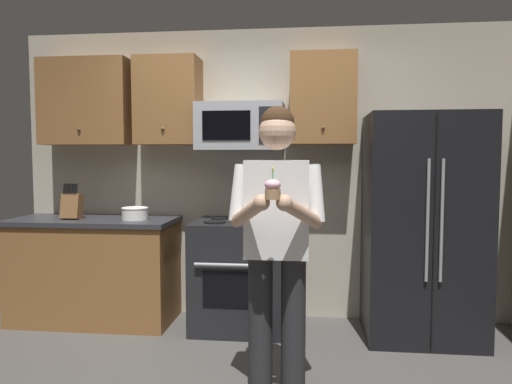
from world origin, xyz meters
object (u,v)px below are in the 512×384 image
object	(u,v)px
microwave	(241,127)
person	(277,235)
cupcake	(273,189)
refrigerator	(422,227)
bowl_large_white	(135,213)
knife_block	(72,206)
oven_range	(239,274)

from	to	relation	value
microwave	person	xyz separation A→B (m)	(0.40, -1.28, -0.72)
microwave	cupcake	xyz separation A→B (m)	(0.40, -1.61, -0.43)
microwave	refrigerator	size ratio (longest dim) A/B	0.41
bowl_large_white	refrigerator	bearing A→B (deg)	-0.77
knife_block	cupcake	world-z (taller)	cupcake
bowl_large_white	cupcake	bearing A→B (deg)	-48.39
microwave	cupcake	bearing A→B (deg)	-75.86
knife_block	cupcake	bearing A→B (deg)	-37.85
person	refrigerator	bearing A→B (deg)	45.58
oven_range	bowl_large_white	world-z (taller)	bowl_large_white
refrigerator	person	xyz separation A→B (m)	(-1.10, -1.12, 0.10)
bowl_large_white	person	world-z (taller)	person
knife_block	bowl_large_white	bearing A→B (deg)	2.32
bowl_large_white	person	size ratio (longest dim) A/B	0.13
microwave	knife_block	bearing A→B (deg)	-174.21
refrigerator	cupcake	world-z (taller)	refrigerator
microwave	person	world-z (taller)	microwave
refrigerator	person	size ratio (longest dim) A/B	1.02
person	cupcake	size ratio (longest dim) A/B	10.13
person	cupcake	world-z (taller)	person
refrigerator	bowl_large_white	xyz separation A→B (m)	(-2.41, 0.03, 0.08)
oven_range	person	xyz separation A→B (m)	(0.40, -1.16, 0.53)
knife_block	bowl_large_white	size ratio (longest dim) A/B	1.39
oven_range	knife_block	size ratio (longest dim) A/B	2.91
knife_block	bowl_large_white	xyz separation A→B (m)	(0.56, 0.02, -0.06)
microwave	bowl_large_white	distance (m)	1.18
oven_range	microwave	xyz separation A→B (m)	(0.00, 0.12, 1.26)
person	cupcake	distance (m)	0.44
oven_range	refrigerator	distance (m)	1.56
bowl_large_white	knife_block	bearing A→B (deg)	-177.68
microwave	bowl_large_white	size ratio (longest dim) A/B	3.22
refrigerator	knife_block	world-z (taller)	refrigerator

